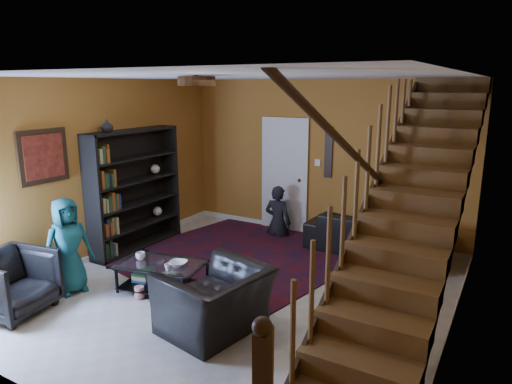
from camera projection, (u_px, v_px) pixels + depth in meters
floor at (239, 291)px, 6.11m from camera, size 5.50×5.50×0.00m
room at (215, 242)px, 7.87m from camera, size 5.50×5.50×5.50m
staircase at (410, 213)px, 4.75m from camera, size 0.95×5.02×3.18m
bookshelf at (135, 192)px, 7.57m from camera, size 0.35×1.80×2.00m
door at (285, 177)px, 8.51m from camera, size 0.82×0.05×2.05m
framed_picture at (43, 156)px, 6.21m from camera, size 0.04×0.74×0.74m
wall_hanging at (329, 152)px, 7.98m from camera, size 0.14×0.03×0.90m
ceiling_fixture at (197, 81)px, 4.81m from camera, size 0.40×0.40×0.10m
rug at (247, 253)px, 7.46m from camera, size 3.87×4.23×0.02m
sofa at (376, 235)px, 7.40m from camera, size 2.26×0.97×0.65m
armchair_left at (13, 283)px, 5.47m from camera, size 0.95×0.93×0.76m
armchair_right at (215, 301)px, 5.07m from camera, size 1.16×1.27×0.72m
person_adult_a at (278, 223)px, 8.35m from camera, size 0.52×0.35×1.38m
person_adult_b at (396, 245)px, 7.32m from camera, size 0.63×0.49×1.28m
person_child at (68, 246)px, 5.98m from camera, size 0.55×0.71×1.29m
coffee_table at (162, 276)px, 6.01m from camera, size 1.23×0.87×0.43m
cup_a at (140, 256)px, 6.08m from camera, size 0.15×0.15×0.10m
cup_b at (168, 267)px, 5.72m from camera, size 0.12×0.12×0.09m
bowl at (178, 264)px, 5.88m from camera, size 0.28×0.28×0.06m
vase at (107, 126)px, 6.89m from camera, size 0.18×0.18×0.19m
popcorn_bucket at (139, 292)px, 5.89m from camera, size 0.13×0.13×0.14m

